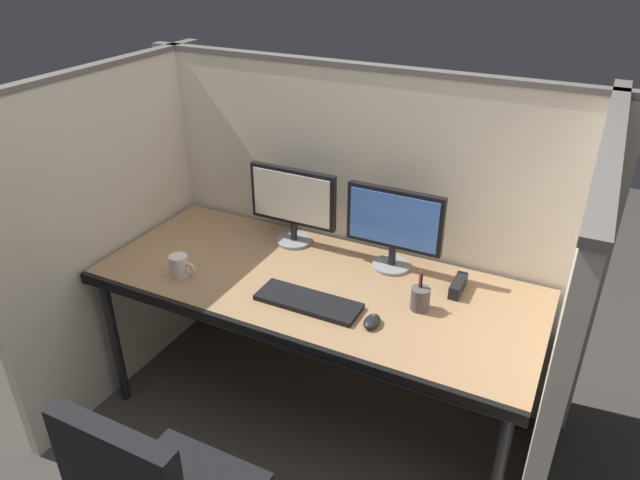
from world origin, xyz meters
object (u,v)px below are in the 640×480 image
Objects in this scene: monitor_left at (293,201)px; keyboard_main at (308,302)px; computer_mouse at (372,321)px; coffee_mug at (180,266)px; pen_cup at (420,298)px; monitor_right at (394,224)px; desk at (314,293)px; red_stapler at (458,286)px.

keyboard_main is (0.30, -0.43, -0.20)m from monitor_left.
coffee_mug is (-0.88, -0.04, 0.03)m from computer_mouse.
monitor_right is at bearing 129.96° from pen_cup.
desk is 4.42× the size of keyboard_main.
monitor_right is 0.37m from pen_cup.
coffee_mug is 0.74× the size of pen_cup.
computer_mouse is at bearing -124.52° from pen_cup.
computer_mouse is 0.44m from red_stapler.
keyboard_main is (-0.20, -0.42, -0.20)m from monitor_right.
desk is 4.42× the size of monitor_left.
monitor_right is at bearing -1.09° from monitor_left.
monitor_right is 1.00× the size of keyboard_main.
red_stapler reaches higher than computer_mouse.
keyboard_main is at bearing -114.92° from monitor_right.
pen_cup reaches higher than keyboard_main.
coffee_mug is (-0.55, -0.20, 0.10)m from desk.
desk is at bearing -177.08° from pen_cup.
monitor_right is (0.25, 0.28, 0.27)m from desk.
monitor_left is at bearing 178.91° from monitor_right.
red_stapler reaches higher than keyboard_main.
monitor_left is 2.54× the size of pen_cup.
pen_cup is (0.21, -0.25, -0.17)m from monitor_right.
red_stapler is at bearing 34.88° from keyboard_main.
desk is at bearing 109.43° from keyboard_main.
coffee_mug is 1.19m from red_stapler.
coffee_mug reaches higher than red_stapler.
coffee_mug is (-0.30, -0.49, -0.17)m from monitor_left.
coffee_mug is at bearing -149.16° from monitor_right.
red_stapler is (0.10, 0.19, -0.02)m from pen_cup.
red_stapler is (0.56, 0.21, 0.08)m from desk.
desk is at bearing -159.42° from red_stapler.
pen_cup is at bearing -20.26° from monitor_left.
monitor_right is 2.54× the size of pen_cup.
monitor_left is 0.59m from coffee_mug.
monitor_left is (-0.25, 0.29, 0.27)m from desk.
monitor_left reaches higher than desk.
pen_cup is 1.13× the size of red_stapler.
monitor_right is at bearing 65.08° from keyboard_main.
pen_cup is at bearing -118.90° from red_stapler.
coffee_mug is at bearing -121.36° from monitor_left.
pen_cup is (0.13, 0.19, 0.03)m from computer_mouse.
red_stapler reaches higher than desk.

